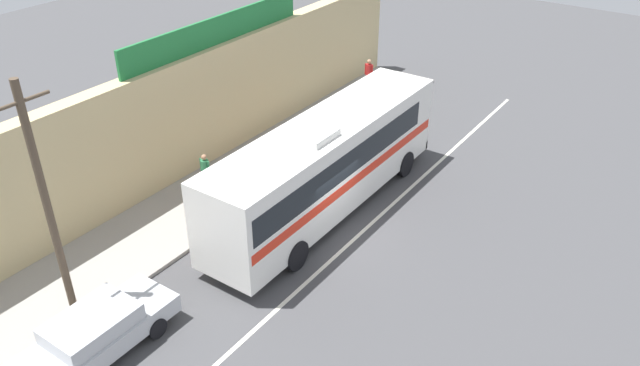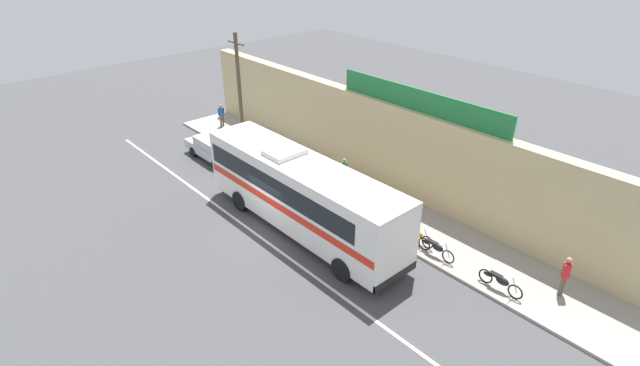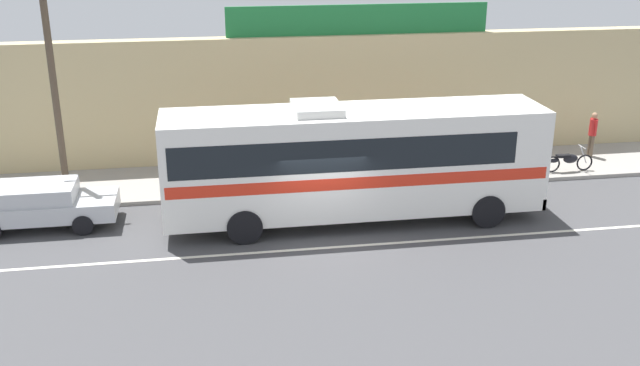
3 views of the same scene
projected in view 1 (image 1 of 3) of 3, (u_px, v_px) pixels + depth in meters
ground_plane at (333, 233)px, 22.29m from camera, size 70.00×70.00×0.00m
sidewalk_slab at (223, 188)px, 24.80m from camera, size 30.00×3.60×0.14m
storefront_facade at (178, 121)px, 24.66m from camera, size 30.00×0.70×4.80m
storefront_billboard at (217, 30)px, 24.98m from camera, size 9.88×0.12×1.10m
road_center_stripe at (352, 241)px, 21.90m from camera, size 30.00×0.14×0.01m
intercity_bus at (326, 162)px, 22.52m from camera, size 11.57×2.60×3.78m
parked_car at (96, 333)px, 17.06m from camera, size 4.51×1.84×1.37m
utility_pole at (47, 205)px, 16.63m from camera, size 1.60×0.22×7.34m
motorcycle_purple at (377, 102)px, 30.81m from camera, size 1.89×0.56×0.94m
motorcycle_green at (325, 133)px, 27.90m from camera, size 1.85×0.56×0.94m
motorcycle_black at (344, 124)px, 28.67m from camera, size 1.88×0.56×0.94m
pedestrian_far_left at (369, 73)px, 32.48m from camera, size 0.30×0.48×1.76m
pedestrian_near_shop at (205, 170)px, 24.06m from camera, size 0.30×0.48×1.58m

